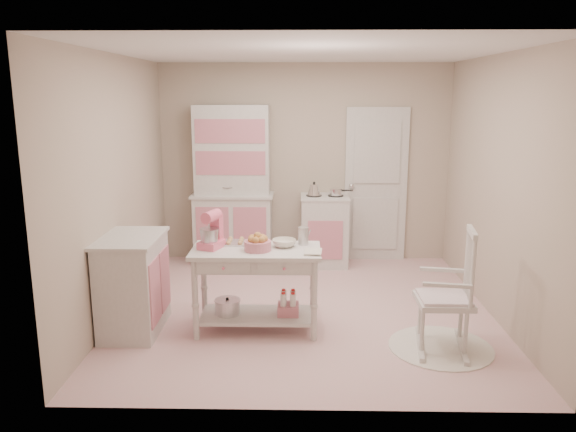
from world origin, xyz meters
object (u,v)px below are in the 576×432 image
object	(u,v)px
hutch	(232,186)
rocking_chair	(444,289)
stove	(324,230)
stand_mixer	(211,230)
bread_basket	(258,246)
base_cabinet	(133,284)
work_table	(257,290)

from	to	relation	value
hutch	rocking_chair	bearing A→B (deg)	-49.86
stove	stand_mixer	bearing A→B (deg)	-118.81
stove	rocking_chair	world-z (taller)	rocking_chair
stove	stand_mixer	xyz separation A→B (m)	(-1.15, -2.09, 0.51)
hutch	stove	xyz separation A→B (m)	(1.20, -0.05, -0.58)
bread_basket	base_cabinet	bearing A→B (deg)	179.26
stove	rocking_chair	size ratio (longest dim) A/B	0.84
bread_basket	stove	bearing A→B (deg)	71.82
stand_mixer	bread_basket	size ratio (longest dim) A/B	1.36
rocking_chair	stand_mixer	world-z (taller)	stand_mixer
base_cabinet	work_table	size ratio (longest dim) A/B	0.77
stand_mixer	base_cabinet	bearing A→B (deg)	-154.95
work_table	base_cabinet	bearing A→B (deg)	-178.28
hutch	work_table	world-z (taller)	hutch
rocking_chair	bread_basket	bearing A→B (deg)	177.64
hutch	base_cabinet	distance (m)	2.37
base_cabinet	stand_mixer	world-z (taller)	stand_mixer
stove	base_cabinet	size ratio (longest dim) A/B	1.00
hutch	bread_basket	bearing A→B (deg)	-77.49
stove	work_table	distance (m)	2.23
bread_basket	stand_mixer	bearing A→B (deg)	170.96
rocking_chair	base_cabinet	bearing A→B (deg)	-178.08
base_cabinet	rocking_chair	world-z (taller)	rocking_chair
hutch	stove	distance (m)	1.33
stand_mixer	hutch	bearing A→B (deg)	112.18
stove	base_cabinet	bearing A→B (deg)	-131.40
base_cabinet	work_table	bearing A→B (deg)	1.72
work_table	bread_basket	world-z (taller)	bread_basket
work_table	stand_mixer	xyz separation A→B (m)	(-0.42, 0.02, 0.57)
rocking_chair	work_table	world-z (taller)	rocking_chair
hutch	work_table	distance (m)	2.30
rocking_chair	work_table	bearing A→B (deg)	176.12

